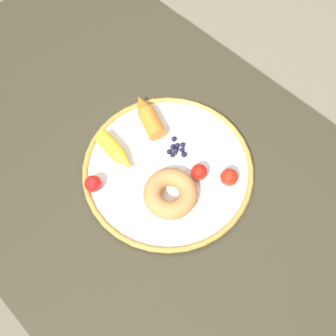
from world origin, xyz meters
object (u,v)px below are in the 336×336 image
at_px(plate, 168,169).
at_px(donut, 170,193).
at_px(dining_table, 149,185).
at_px(carrot_yellow, 116,152).
at_px(tomato_far, 199,172).
at_px(blueberry_pile, 177,149).
at_px(carrot_orange, 148,115).
at_px(tomato_mid, 229,177).
at_px(tomato_near, 93,184).

distance_m(plate, donut, 0.07).
height_order(dining_table, carrot_yellow, carrot_yellow).
relative_size(carrot_yellow, tomato_far, 3.08).
relative_size(donut, blueberry_pile, 2.11).
distance_m(carrot_orange, tomato_mid, 0.22).
distance_m(tomato_near, tomato_mid, 0.27).
relative_size(carrot_orange, tomato_far, 3.39).
xyz_separation_m(dining_table, carrot_yellow, (0.06, 0.03, 0.12)).
distance_m(plate, carrot_orange, 0.13).
relative_size(carrot_orange, donut, 1.09).
xyz_separation_m(carrot_orange, carrot_yellow, (-0.02, 0.11, -0.00)).
xyz_separation_m(blueberry_pile, tomato_near, (0.06, 0.18, 0.01)).
bearing_deg(tomato_near, tomato_far, -128.36).
bearing_deg(blueberry_pile, plate, 110.36).
height_order(carrot_orange, tomato_far, carrot_orange).
bearing_deg(blueberry_pile, tomato_near, 71.49).
distance_m(tomato_near, tomato_far, 0.21).
xyz_separation_m(tomato_mid, tomato_far, (0.05, 0.03, -0.00)).
bearing_deg(blueberry_pile, tomato_mid, -169.54).
distance_m(dining_table, carrot_orange, 0.17).
xyz_separation_m(plate, carrot_orange, (0.11, -0.05, 0.02)).
height_order(plate, donut, donut).
height_order(tomato_near, tomato_mid, tomato_mid).
distance_m(blueberry_pile, tomato_mid, 0.12).
distance_m(dining_table, plate, 0.11).
bearing_deg(tomato_far, blueberry_pile, -8.50).
relative_size(carrot_yellow, blueberry_pile, 2.08).
bearing_deg(tomato_near, carrot_yellow, -75.10).
bearing_deg(tomato_near, tomato_mid, -132.31).
relative_size(plate, carrot_orange, 3.05).
height_order(dining_table, plate, plate).
bearing_deg(dining_table, blueberry_pile, -107.74).
distance_m(donut, tomato_near, 0.15).
distance_m(carrot_yellow, tomato_far, 0.17).
distance_m(carrot_orange, carrot_yellow, 0.11).
xyz_separation_m(dining_table, carrot_orange, (0.08, -0.08, 0.13)).
height_order(dining_table, tomato_mid, tomato_mid).
height_order(carrot_orange, tomato_mid, carrot_orange).
bearing_deg(tomato_mid, carrot_orange, 3.47).
relative_size(dining_table, plate, 3.58).
bearing_deg(tomato_far, carrot_orange, -6.77).
height_order(dining_table, carrot_orange, carrot_orange).
xyz_separation_m(blueberry_pile, tomato_mid, (-0.12, -0.02, 0.01)).
bearing_deg(dining_table, carrot_orange, -45.51).
bearing_deg(dining_table, tomato_far, -148.83).
relative_size(donut, tomato_mid, 2.94).
xyz_separation_m(dining_table, blueberry_pile, (-0.02, -0.07, 0.11)).
xyz_separation_m(plate, blueberry_pile, (0.02, -0.04, 0.01)).
relative_size(dining_table, tomato_far, 36.91).
distance_m(plate, blueberry_pile, 0.05).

